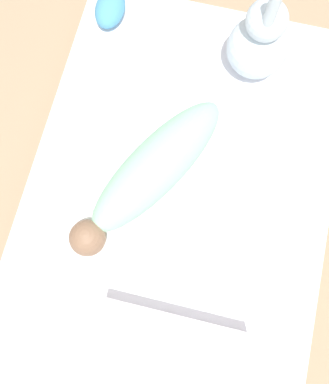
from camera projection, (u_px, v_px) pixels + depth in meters
name	position (u px, v px, depth m)	size (l,w,h in m)	color
ground_plane	(170.00, 234.00, 1.52)	(12.00, 12.00, 0.00)	#9E8466
bed_mattress	(171.00, 228.00, 1.42)	(1.50, 0.90, 0.22)	white
burp_cloth	(95.00, 242.00, 1.28)	(0.17, 0.16, 0.02)	white
swaddled_baby	(151.00, 171.00, 1.28)	(0.56, 0.38, 0.14)	#99D6B2
bunny_plush	(260.00, 41.00, 1.32)	(0.19, 0.19, 0.37)	silver
turtle_plush	(110.00, 7.00, 1.46)	(0.18, 0.09, 0.08)	#4C99C6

